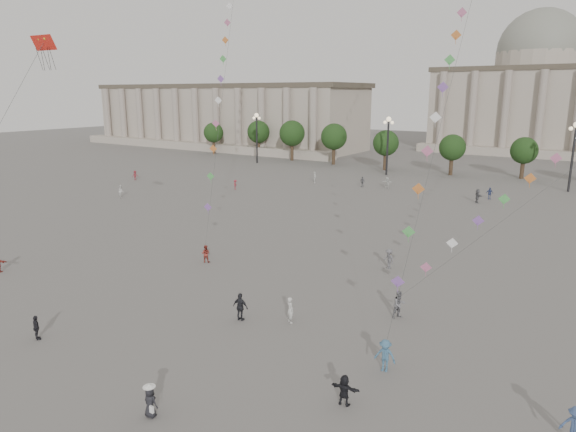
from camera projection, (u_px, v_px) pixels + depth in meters
The scene contains 26 objects.
ground at pixel (154, 349), 30.51m from camera, with size 360.00×360.00×0.00m, color #5C5856.
hall_west at pixel (223, 116), 144.92m from camera, with size 84.00×26.22×17.20m.
hall_central at pixel (535, 95), 131.76m from camera, with size 48.30×34.30×35.50m.
tree_row at pixel (483, 147), 92.38m from camera, with size 137.12×5.12×8.00m.
lamp_post_far_west at pixel (257, 129), 109.67m from camera, with size 2.00×0.90×10.65m.
lamp_post_mid_west at pixel (388, 135), 93.52m from camera, with size 2.00×0.90×10.65m.
lamp_post_mid_east at pixel (574, 144), 77.36m from camera, with size 2.00×0.90×10.65m.
person_crowd_0 at pixel (490, 193), 73.34m from camera, with size 1.00×0.42×1.71m, color navy.
person_crowd_1 at pixel (121, 191), 74.45m from camera, with size 0.91×0.71×1.87m, color silver.
person_crowd_2 at pixel (135, 175), 89.37m from camera, with size 1.07×0.61×1.65m, color maroon.
person_crowd_3 at pixel (344, 390), 24.94m from camera, with size 1.47×0.47×1.58m, color black.
person_crowd_4 at pixel (387, 183), 81.56m from camera, with size 1.70×0.54×1.83m, color silver.
person_crowd_6 at pixel (389, 259), 44.41m from camera, with size 1.14×0.65×1.76m, color #5D5C61.
person_crowd_10 at pixel (315, 177), 86.68m from camera, with size 0.68×0.45×1.86m, color #B3B3AE.
person_crowd_12 at pixel (478, 196), 70.92m from camera, with size 1.78×0.57×1.92m, color slate.
person_crowd_13 at pixel (290, 310), 33.89m from camera, with size 0.65×0.43×1.78m, color #BBBBB6.
person_crowd_14 at pixel (575, 427), 21.96m from camera, with size 1.21×0.70×1.88m, color #374E7D.
person_crowd_16 at pixel (362, 182), 82.99m from camera, with size 0.98×0.41×1.67m, color slate.
person_crowd_17 at pixel (235, 185), 80.80m from camera, with size 0.98×0.56×1.52m, color #9E2B37.
tourist_1 at pixel (36, 328), 31.57m from camera, with size 0.92×0.38×1.57m, color black.
tourist_4 at pixel (240, 307), 34.19m from camera, with size 1.12×0.47×1.92m, color black.
kite_flyer_0 at pixel (206, 254), 46.05m from camera, with size 0.77×0.60×1.59m, color maroon.
kite_flyer_1 at pixel (385, 355), 27.95m from camera, with size 1.19×0.69×1.85m, color #3A6383.
kite_flyer_2 at pixel (399, 304), 34.62m from camera, with size 0.93×0.72×1.91m, color slate.
hat_person at pixel (150, 401), 24.01m from camera, with size 0.77×0.60×1.69m.
dragon_kite at pixel (43, 55), 36.46m from camera, with size 2.70×6.98×21.60m.
Camera 1 is at (22.07, -18.70, 14.88)m, focal length 32.00 mm.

